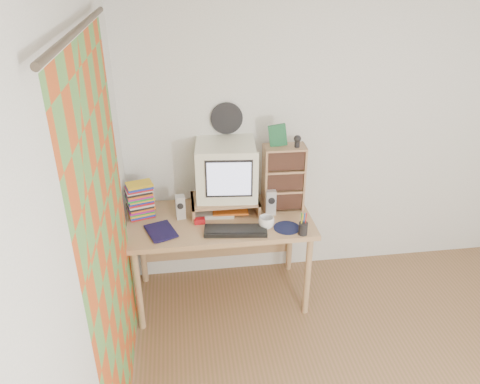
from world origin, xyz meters
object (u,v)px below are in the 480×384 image
object	(u,v)px
keyboard	(236,231)
mug	(266,223)
desk	(219,229)
cd_rack	(284,178)
crt_monitor	(226,170)
diary	(148,233)
dvd_stack	(140,201)

from	to	relation	value
keyboard	mug	xyz separation A→B (m)	(0.23, 0.03, 0.03)
desk	mug	xyz separation A→B (m)	(0.33, -0.25, 0.18)
desk	cd_rack	bearing A→B (deg)	4.35
crt_monitor	mug	distance (m)	0.51
mug	diary	size ratio (longest dim) A/B	0.52
crt_monitor	keyboard	bearing A→B (deg)	-81.01
desk	dvd_stack	world-z (taller)	dvd_stack
diary	crt_monitor	bearing A→B (deg)	8.89
diary	keyboard	bearing A→B (deg)	-23.21
desk	diary	world-z (taller)	diary
mug	keyboard	bearing A→B (deg)	-172.25
crt_monitor	desk	bearing A→B (deg)	-123.73
keyboard	cd_rack	xyz separation A→B (m)	(0.42, 0.32, 0.25)
cd_rack	dvd_stack	bearing A→B (deg)	-179.02
keyboard	cd_rack	bearing A→B (deg)	44.55
crt_monitor	mug	bearing A→B (deg)	-47.22
cd_rack	mug	bearing A→B (deg)	-121.12
keyboard	cd_rack	world-z (taller)	cd_rack
dvd_stack	diary	xyz separation A→B (m)	(0.06, -0.29, -0.11)
keyboard	mug	size ratio (longest dim) A/B	3.89
dvd_stack	cd_rack	xyz separation A→B (m)	(1.11, -0.01, 0.13)
crt_monitor	mug	xyz separation A→B (m)	(0.26, -0.34, -0.29)
crt_monitor	diary	size ratio (longest dim) A/B	1.96
keyboard	mug	bearing A→B (deg)	14.94
cd_rack	diary	bearing A→B (deg)	-163.51
mug	cd_rack	bearing A→B (deg)	57.24
cd_rack	diary	xyz separation A→B (m)	(-1.04, -0.28, -0.24)
crt_monitor	diary	distance (m)	0.75
dvd_stack	keyboard	bearing A→B (deg)	-41.59
desk	dvd_stack	distance (m)	0.65
cd_rack	diary	distance (m)	1.11
keyboard	diary	xyz separation A→B (m)	(-0.63, 0.04, 0.01)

